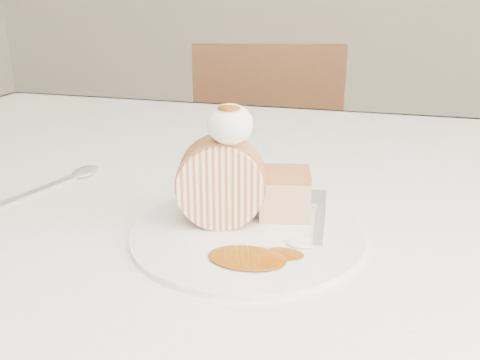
# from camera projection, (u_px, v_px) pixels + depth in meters

# --- Properties ---
(table) EXTENTS (1.40, 0.90, 0.75)m
(table) POSITION_uv_depth(u_px,v_px,m) (256.00, 243.00, 0.74)
(table) COLOR white
(table) RESTS_ON ground
(chair_far) EXTENTS (0.48, 0.48, 0.85)m
(chair_far) POSITION_uv_depth(u_px,v_px,m) (266.00, 165.00, 1.60)
(chair_far) COLOR brown
(chair_far) RESTS_ON ground
(plate) EXTENTS (0.29, 0.29, 0.01)m
(plate) POSITION_uv_depth(u_px,v_px,m) (247.00, 234.00, 0.56)
(plate) COLOR white
(plate) RESTS_ON table
(roulade_slice) EXTENTS (0.10, 0.07, 0.09)m
(roulade_slice) POSITION_uv_depth(u_px,v_px,m) (221.00, 183.00, 0.56)
(roulade_slice) COLOR #FFDFB1
(roulade_slice) RESTS_ON plate
(cake_chunk) EXTENTS (0.06, 0.06, 0.04)m
(cake_chunk) POSITION_uv_depth(u_px,v_px,m) (284.00, 196.00, 0.58)
(cake_chunk) COLOR #AB7140
(cake_chunk) RESTS_ON plate
(whipped_cream) EXTENTS (0.05, 0.05, 0.04)m
(whipped_cream) POSITION_uv_depth(u_px,v_px,m) (230.00, 124.00, 0.53)
(whipped_cream) COLOR white
(whipped_cream) RESTS_ON roulade_slice
(caramel_drizzle) EXTENTS (0.02, 0.02, 0.01)m
(caramel_drizzle) POSITION_uv_depth(u_px,v_px,m) (229.00, 103.00, 0.52)
(caramel_drizzle) COLOR #813F05
(caramel_drizzle) RESTS_ON whipped_cream
(caramel_pool) EXTENTS (0.08, 0.06, 0.00)m
(caramel_pool) POSITION_uv_depth(u_px,v_px,m) (247.00, 258.00, 0.50)
(caramel_pool) COLOR #813F05
(caramel_pool) RESTS_ON plate
(fork) EXTENTS (0.03, 0.14, 0.00)m
(fork) POSITION_uv_depth(u_px,v_px,m) (320.00, 225.00, 0.57)
(fork) COLOR silver
(fork) RESTS_ON plate
(spoon) EXTENTS (0.08, 0.18, 0.00)m
(spoon) POSITION_uv_depth(u_px,v_px,m) (28.00, 195.00, 0.66)
(spoon) COLOR silver
(spoon) RESTS_ON table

